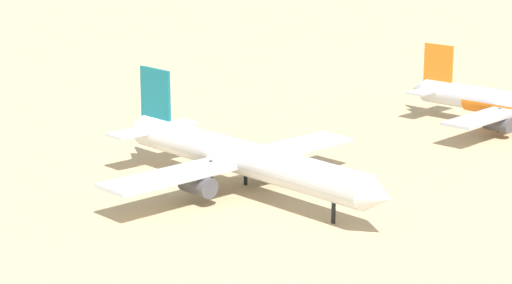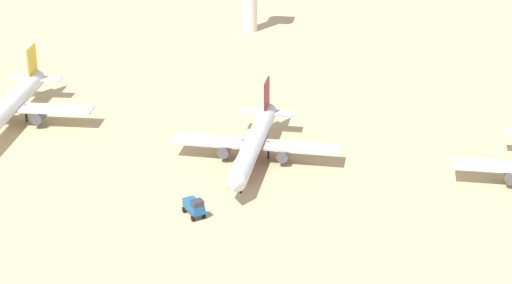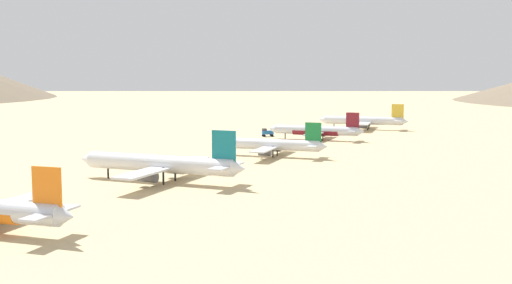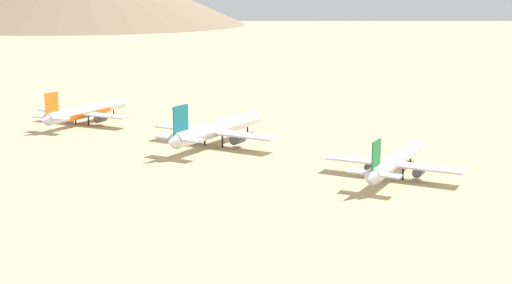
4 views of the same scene
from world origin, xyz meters
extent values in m
cylinder|color=silver|center=(8.75, 59.24, 5.20)|extent=(44.77, 7.07, 4.71)
cone|color=silver|center=(32.99, 57.95, 5.20)|extent=(4.20, 4.82, 4.61)
cone|color=silver|center=(-15.24, 60.51, 5.20)|extent=(3.69, 4.41, 4.24)
cube|color=#14727F|center=(-10.79, 60.28, 10.71)|extent=(6.82, 0.79, 8.67)
cube|color=silver|center=(-11.53, 60.32, 5.67)|extent=(4.75, 15.05, 0.45)
cube|color=silver|center=(6.90, 59.34, 4.38)|extent=(8.42, 42.38, 0.56)
cylinder|color=#4C4C54|center=(8.28, 66.70, 2.67)|extent=(5.35, 3.12, 2.85)
cylinder|color=#4C4C54|center=(7.49, 51.86, 2.67)|extent=(5.35, 3.12, 2.85)
cylinder|color=black|center=(25.67, 58.34, 2.37)|extent=(0.54, 0.54, 4.73)
cylinder|color=black|center=(5.83, 62.62, 2.37)|extent=(0.54, 0.54, 4.73)
cylinder|color=black|center=(5.49, 56.19, 2.37)|extent=(0.54, 0.54, 4.73)
cone|color=silver|center=(-3.94, 118.43, 4.63)|extent=(3.13, 3.80, 3.77)
cube|color=orange|center=(0.02, 118.47, 9.53)|extent=(6.06, 0.45, 7.71)
cube|color=#B6BBC5|center=(-0.64, 118.47, 5.05)|extent=(3.67, 13.26, 0.40)
cylinder|color=#4C4C54|center=(16.73, 112.04, 2.38)|extent=(4.65, 2.58, 2.53)
cylinder|color=black|center=(14.71, 115.77, 2.10)|extent=(0.48, 0.48, 4.21)
camera|label=1|loc=(103.15, -35.40, 41.25)|focal=71.03mm
camera|label=2|loc=(167.07, -32.02, 81.30)|focal=64.44mm
camera|label=3|loc=(-70.61, 209.17, 30.08)|focal=43.26mm
camera|label=4|loc=(-180.06, -51.80, 48.10)|focal=50.92mm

